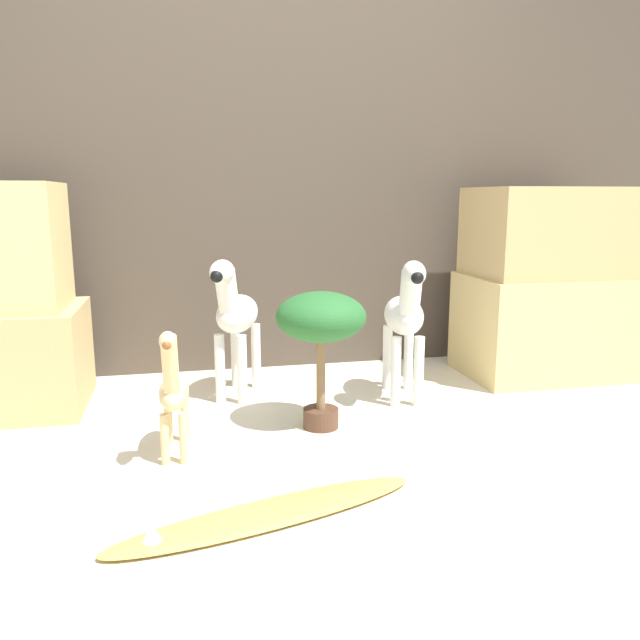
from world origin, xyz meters
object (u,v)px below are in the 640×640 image
object	(u,v)px
zebra_right	(405,316)
surfboard	(266,514)
potted_palm_front	(321,324)
zebra_left	(235,315)
giraffe_figurine	(173,391)

from	to	relation	value
zebra_right	surfboard	distance (m)	1.30
zebra_right	potted_palm_front	xyz separation A→B (m)	(-0.46, -0.27, 0.04)
zebra_left	zebra_right	bearing A→B (deg)	-15.28
giraffe_figurine	potted_palm_front	distance (m)	0.64
zebra_right	giraffe_figurine	world-z (taller)	zebra_right
zebra_left	giraffe_figurine	world-z (taller)	zebra_left
potted_palm_front	zebra_right	bearing A→B (deg)	30.34
zebra_right	surfboard	size ratio (longest dim) A/B	0.67
giraffe_figurine	surfboard	distance (m)	0.64
zebra_right	surfboard	world-z (taller)	zebra_right
giraffe_figurine	surfboard	xyz separation A→B (m)	(0.27, -0.53, -0.24)
zebra_right	zebra_left	distance (m)	0.79
giraffe_figurine	potted_palm_front	size ratio (longest dim) A/B	0.89
zebra_left	giraffe_figurine	xyz separation A→B (m)	(-0.28, -0.65, -0.15)
zebra_left	potted_palm_front	bearing A→B (deg)	-57.26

